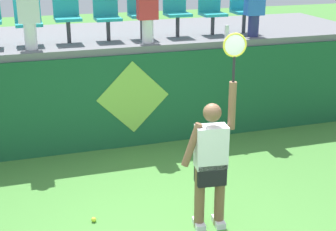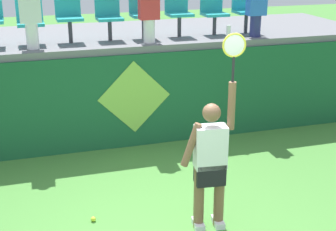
{
  "view_description": "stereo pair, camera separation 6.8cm",
  "coord_description": "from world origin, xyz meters",
  "px_view_note": "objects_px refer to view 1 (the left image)",
  "views": [
    {
      "loc": [
        -1.58,
        -4.79,
        3.43
      ],
      "look_at": [
        0.28,
        1.1,
        1.23
      ],
      "focal_mm": 52.66,
      "sensor_mm": 36.0,
      "label": 1
    },
    {
      "loc": [
        -1.52,
        -4.81,
        3.43
      ],
      "look_at": [
        0.28,
        1.1,
        1.23
      ],
      "focal_mm": 52.66,
      "sensor_mm": 36.0,
      "label": 2
    }
  ],
  "objects_px": {
    "stadium_chair_2": "(28,19)",
    "stadium_chair_7": "(211,9)",
    "stadium_chair_3": "(67,15)",
    "water_bottle": "(227,32)",
    "tennis_player": "(211,160)",
    "stadium_chair_4": "(107,14)",
    "spectator_0": "(255,6)",
    "stadium_chair_6": "(176,9)",
    "spectator_1": "(29,14)",
    "stadium_chair_8": "(243,8)",
    "tennis_ball": "(94,220)",
    "stadium_chair_5": "(141,10)",
    "spectator_2": "(147,11)"
  },
  "relations": [
    {
      "from": "stadium_chair_2",
      "to": "spectator_2",
      "type": "relative_size",
      "value": 0.74
    },
    {
      "from": "tennis_ball",
      "to": "stadium_chair_6",
      "type": "relative_size",
      "value": 0.08
    },
    {
      "from": "stadium_chair_4",
      "to": "spectator_1",
      "type": "distance_m",
      "value": 1.4
    },
    {
      "from": "stadium_chair_3",
      "to": "spectator_2",
      "type": "distance_m",
      "value": 1.38
    },
    {
      "from": "stadium_chair_6",
      "to": "stadium_chair_5",
      "type": "bearing_deg",
      "value": 179.97
    },
    {
      "from": "stadium_chair_4",
      "to": "stadium_chair_5",
      "type": "xyz_separation_m",
      "value": [
        0.61,
        0.0,
        0.04
      ]
    },
    {
      "from": "water_bottle",
      "to": "stadium_chair_4",
      "type": "height_order",
      "value": "stadium_chair_4"
    },
    {
      "from": "stadium_chair_5",
      "to": "spectator_0",
      "type": "height_order",
      "value": "spectator_0"
    },
    {
      "from": "spectator_1",
      "to": "stadium_chair_8",
      "type": "bearing_deg",
      "value": 5.88
    },
    {
      "from": "stadium_chair_8",
      "to": "spectator_0",
      "type": "relative_size",
      "value": 0.78
    },
    {
      "from": "stadium_chair_6",
      "to": "spectator_1",
      "type": "xyz_separation_m",
      "value": [
        -2.62,
        -0.41,
        0.08
      ]
    },
    {
      "from": "water_bottle",
      "to": "stadium_chair_4",
      "type": "distance_m",
      "value": 2.15
    },
    {
      "from": "water_bottle",
      "to": "spectator_2",
      "type": "xyz_separation_m",
      "value": [
        -1.42,
        0.15,
        0.42
      ]
    },
    {
      "from": "stadium_chair_7",
      "to": "spectator_0",
      "type": "bearing_deg",
      "value": -36.35
    },
    {
      "from": "stadium_chair_2",
      "to": "spectator_1",
      "type": "distance_m",
      "value": 0.43
    },
    {
      "from": "stadium_chair_3",
      "to": "stadium_chair_8",
      "type": "distance_m",
      "value": 3.31
    },
    {
      "from": "stadium_chair_8",
      "to": "spectator_1",
      "type": "distance_m",
      "value": 3.98
    },
    {
      "from": "stadium_chair_8",
      "to": "spectator_1",
      "type": "height_order",
      "value": "spectator_1"
    },
    {
      "from": "stadium_chair_6",
      "to": "spectator_2",
      "type": "bearing_deg",
      "value": -145.65
    },
    {
      "from": "stadium_chair_4",
      "to": "spectator_1",
      "type": "height_order",
      "value": "spectator_1"
    },
    {
      "from": "stadium_chair_8",
      "to": "spectator_0",
      "type": "bearing_deg",
      "value": -90.0
    },
    {
      "from": "spectator_1",
      "to": "tennis_player",
      "type": "bearing_deg",
      "value": -59.55
    },
    {
      "from": "stadium_chair_8",
      "to": "tennis_player",
      "type": "bearing_deg",
      "value": -120.03
    },
    {
      "from": "stadium_chair_3",
      "to": "stadium_chair_5",
      "type": "height_order",
      "value": "stadium_chair_5"
    },
    {
      "from": "stadium_chair_2",
      "to": "stadium_chair_7",
      "type": "xyz_separation_m",
      "value": [
        3.31,
        0.0,
        0.03
      ]
    },
    {
      "from": "tennis_player",
      "to": "stadium_chair_7",
      "type": "distance_m",
      "value": 4.09
    },
    {
      "from": "spectator_2",
      "to": "tennis_ball",
      "type": "bearing_deg",
      "value": -119.26
    },
    {
      "from": "stadium_chair_3",
      "to": "water_bottle",
      "type": "bearing_deg",
      "value": -12.53
    },
    {
      "from": "water_bottle",
      "to": "stadium_chair_6",
      "type": "bearing_deg",
      "value": 140.56
    },
    {
      "from": "stadium_chair_4",
      "to": "spectator_0",
      "type": "distance_m",
      "value": 2.66
    },
    {
      "from": "tennis_ball",
      "to": "spectator_0",
      "type": "height_order",
      "value": "spectator_0"
    },
    {
      "from": "stadium_chair_6",
      "to": "stadium_chair_7",
      "type": "xyz_separation_m",
      "value": [
        0.69,
        -0.0,
        -0.03
      ]
    },
    {
      "from": "spectator_1",
      "to": "stadium_chair_7",
      "type": "bearing_deg",
      "value": 7.06
    },
    {
      "from": "stadium_chair_3",
      "to": "spectator_0",
      "type": "relative_size",
      "value": 0.76
    },
    {
      "from": "stadium_chair_3",
      "to": "spectator_1",
      "type": "distance_m",
      "value": 0.77
    },
    {
      "from": "spectator_1",
      "to": "water_bottle",
      "type": "bearing_deg",
      "value": -3.42
    },
    {
      "from": "water_bottle",
      "to": "stadium_chair_3",
      "type": "xyz_separation_m",
      "value": [
        -2.72,
        0.6,
        0.34
      ]
    },
    {
      "from": "tennis_player",
      "to": "stadium_chair_6",
      "type": "distance_m",
      "value": 3.91
    },
    {
      "from": "tennis_ball",
      "to": "stadium_chair_5",
      "type": "height_order",
      "value": "stadium_chair_5"
    },
    {
      "from": "stadium_chair_5",
      "to": "spectator_2",
      "type": "height_order",
      "value": "spectator_2"
    },
    {
      "from": "stadium_chair_5",
      "to": "stadium_chair_8",
      "type": "height_order",
      "value": "stadium_chair_5"
    },
    {
      "from": "tennis_ball",
      "to": "stadium_chair_6",
      "type": "xyz_separation_m",
      "value": [
        2.14,
        3.07,
        2.22
      ]
    },
    {
      "from": "stadium_chair_2",
      "to": "stadium_chair_7",
      "type": "relative_size",
      "value": 0.93
    },
    {
      "from": "water_bottle",
      "to": "spectator_1",
      "type": "distance_m",
      "value": 3.4
    },
    {
      "from": "stadium_chair_5",
      "to": "stadium_chair_6",
      "type": "height_order",
      "value": "stadium_chair_5"
    },
    {
      "from": "stadium_chair_3",
      "to": "spectator_1",
      "type": "relative_size",
      "value": 0.75
    },
    {
      "from": "stadium_chair_4",
      "to": "spectator_1",
      "type": "bearing_deg",
      "value": -162.93
    },
    {
      "from": "tennis_player",
      "to": "spectator_1",
      "type": "bearing_deg",
      "value": 120.45
    },
    {
      "from": "stadium_chair_2",
      "to": "spectator_0",
      "type": "distance_m",
      "value": 3.99
    },
    {
      "from": "stadium_chair_8",
      "to": "stadium_chair_7",
      "type": "bearing_deg",
      "value": 179.75
    }
  ]
}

